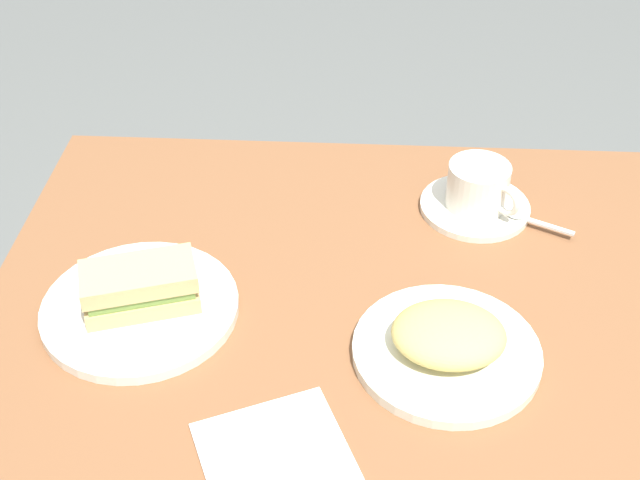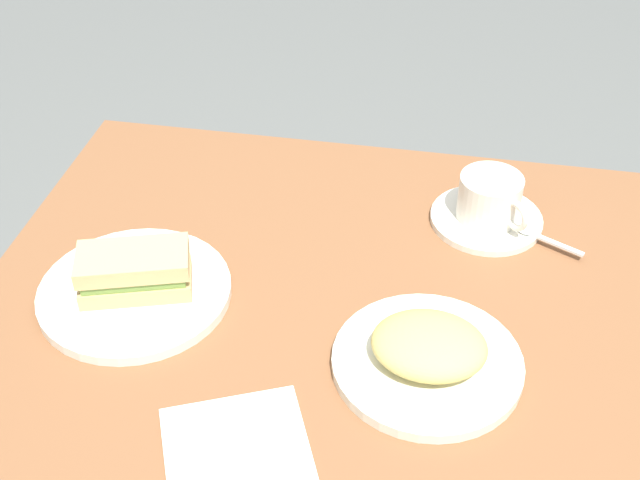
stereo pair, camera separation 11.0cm
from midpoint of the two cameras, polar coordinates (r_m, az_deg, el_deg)
dining_table at (r=1.09m, az=3.30°, el=-8.83°), size 1.09×0.81×0.71m
sandwich_plate at (r=1.07m, az=-15.10°, el=-4.69°), size 0.24×0.24×0.01m
sandwich_front at (r=1.04m, az=-15.21°, el=-3.39°), size 0.15×0.11×0.06m
coffee_saucer at (r=1.21m, az=7.97°, el=2.16°), size 0.16×0.16×0.01m
coffee_cup at (r=1.19m, az=8.20°, el=3.64°), size 0.10×0.10×0.06m
spoon at (r=1.19m, az=11.47°, el=1.30°), size 0.09×0.06×0.01m
side_plate at (r=0.99m, az=5.45°, el=-7.74°), size 0.22×0.22×0.01m
side_food_pile at (r=0.97m, az=5.55°, el=-6.56°), size 0.13×0.11×0.04m
napkin at (r=0.90m, az=-6.60°, el=-14.80°), size 0.20×0.20×0.00m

